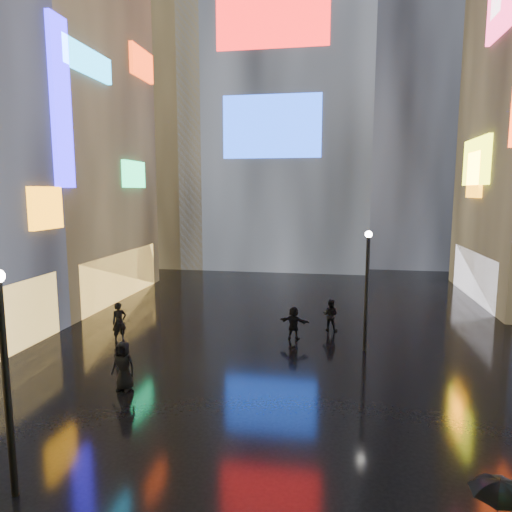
# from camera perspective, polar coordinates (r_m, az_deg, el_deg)

# --- Properties ---
(ground) EXTENTS (140.00, 140.00, 0.00)m
(ground) POSITION_cam_1_polar(r_m,az_deg,el_deg) (21.88, 3.62, -10.09)
(ground) COLOR black
(ground) RESTS_ON ground
(building_left_far) EXTENTS (10.28, 12.00, 22.00)m
(building_left_far) POSITION_cam_1_polar(r_m,az_deg,el_deg) (32.53, -25.15, 14.70)
(building_left_far) COLOR black
(building_left_far) RESTS_ON ground
(tower_main) EXTENTS (16.00, 14.20, 42.00)m
(tower_main) POSITION_cam_1_polar(r_m,az_deg,el_deg) (47.12, 3.34, 25.62)
(tower_main) COLOR black
(tower_main) RESTS_ON ground
(tower_flank_right) EXTENTS (12.00, 12.00, 34.00)m
(tower_flank_right) POSITION_cam_1_polar(r_m,az_deg,el_deg) (48.24, 18.83, 19.88)
(tower_flank_right) COLOR black
(tower_flank_right) RESTS_ON ground
(tower_flank_left) EXTENTS (10.00, 10.00, 26.00)m
(tower_flank_left) POSITION_cam_1_polar(r_m,az_deg,el_deg) (46.05, -11.32, 15.67)
(tower_flank_left) COLOR black
(tower_flank_left) RESTS_ON ground
(lamp_near) EXTENTS (0.30, 0.30, 5.20)m
(lamp_near) POSITION_cam_1_polar(r_m,az_deg,el_deg) (11.61, -28.84, -12.51)
(lamp_near) COLOR black
(lamp_near) RESTS_ON ground
(lamp_far) EXTENTS (0.30, 0.30, 5.20)m
(lamp_far) POSITION_cam_1_polar(r_m,az_deg,el_deg) (19.85, 13.70, -3.41)
(lamp_far) COLOR black
(lamp_far) RESTS_ON ground
(pedestrian_4) EXTENTS (0.88, 0.61, 1.72)m
(pedestrian_4) POSITION_cam_1_polar(r_m,az_deg,el_deg) (16.82, -16.23, -13.02)
(pedestrian_4) COLOR black
(pedestrian_4) RESTS_ON ground
(pedestrian_5) EXTENTS (1.49, 0.78, 1.54)m
(pedestrian_5) POSITION_cam_1_polar(r_m,az_deg,el_deg) (21.44, 4.74, -8.34)
(pedestrian_5) COLOR black
(pedestrian_5) RESTS_ON ground
(pedestrian_6) EXTENTS (0.78, 0.78, 1.83)m
(pedestrian_6) POSITION_cam_1_polar(r_m,az_deg,el_deg) (21.86, -16.72, -7.94)
(pedestrian_6) COLOR black
(pedestrian_6) RESTS_ON ground
(pedestrian_7) EXTENTS (0.87, 0.75, 1.56)m
(pedestrian_7) POSITION_cam_1_polar(r_m,az_deg,el_deg) (22.93, 9.28, -7.29)
(pedestrian_7) COLOR black
(pedestrian_7) RESTS_ON ground
(umbrella_1) EXTENTS (0.82, 0.82, 0.72)m
(umbrella_1) POSITION_cam_1_polar(r_m,az_deg,el_deg) (8.50, 28.06, -25.38)
(umbrella_1) COLOR black
(umbrella_1) RESTS_ON pedestrian_2
(umbrella_2) EXTENTS (1.30, 1.30, 0.84)m
(umbrella_2) POSITION_cam_1_polar(r_m,az_deg,el_deg) (16.41, -16.41, -8.85)
(umbrella_2) COLOR black
(umbrella_2) RESTS_ON pedestrian_4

